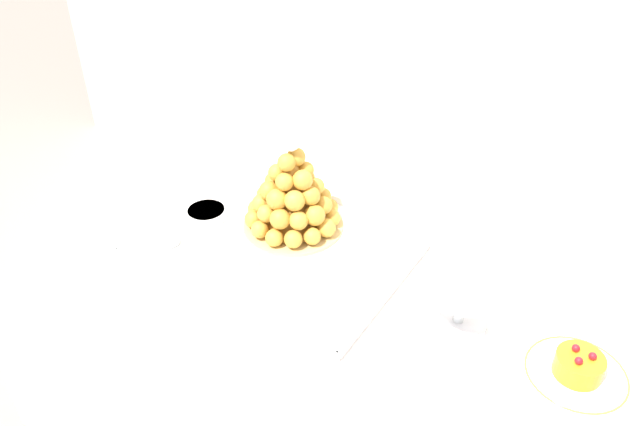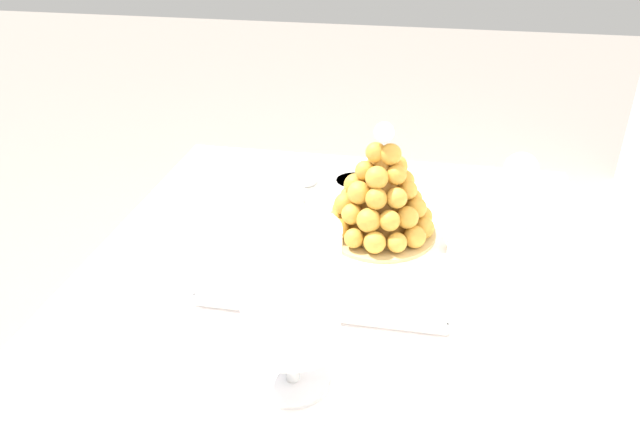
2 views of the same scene
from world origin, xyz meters
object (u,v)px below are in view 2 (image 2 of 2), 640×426
at_px(macaron_goblet, 290,289).
at_px(wine_glass, 521,172).
at_px(serving_tray, 342,234).
at_px(dessert_cup_centre, 283,216).
at_px(dessert_cup_right, 262,272).
at_px(creme_brulee_ramekin, 355,184).
at_px(croquembouche, 381,195).
at_px(dessert_cup_mid_left, 293,194).
at_px(dessert_cup_left, 305,174).
at_px(dessert_cup_mid_right, 268,241).

height_order(macaron_goblet, wine_glass, macaron_goblet).
relative_size(macaron_goblet, wine_glass, 1.63).
height_order(serving_tray, dessert_cup_centre, dessert_cup_centre).
relative_size(dessert_cup_right, creme_brulee_ramekin, 0.58).
distance_m(macaron_goblet, wine_glass, 0.65).
distance_m(croquembouche, dessert_cup_mid_left, 0.24).
relative_size(serving_tray, creme_brulee_ramekin, 5.89).
bearing_deg(macaron_goblet, dessert_cup_centre, -164.61).
distance_m(croquembouche, dessert_cup_centre, 0.21).
height_order(dessert_cup_left, dessert_cup_right, dessert_cup_right).
relative_size(dessert_cup_left, macaron_goblet, 0.21).
height_order(croquembouche, creme_brulee_ramekin, croquembouche).
relative_size(croquembouche, dessert_cup_right, 4.32).
distance_m(croquembouche, dessert_cup_right, 0.30).
height_order(dessert_cup_mid_left, creme_brulee_ramekin, dessert_cup_mid_left).
distance_m(serving_tray, dessert_cup_right, 0.24).
distance_m(serving_tray, macaron_goblet, 0.46).
relative_size(dessert_cup_right, wine_glass, 0.34).
xyz_separation_m(dessert_cup_mid_right, creme_brulee_ramekin, (-0.31, 0.13, -0.01)).
relative_size(serving_tray, croquembouche, 2.37).
relative_size(dessert_cup_right, macaron_goblet, 0.21).
xyz_separation_m(creme_brulee_ramekin, macaron_goblet, (0.63, -0.00, 0.15)).
relative_size(dessert_cup_mid_left, macaron_goblet, 0.18).
distance_m(serving_tray, wine_glass, 0.39).
bearing_deg(croquembouche, wine_glass, 110.04).
bearing_deg(creme_brulee_ramekin, croquembouche, 22.03).
height_order(dessert_cup_left, dessert_cup_centre, dessert_cup_centre).
height_order(croquembouche, dessert_cup_right, croquembouche).
bearing_deg(dessert_cup_right, wine_glass, 124.42).
height_order(dessert_cup_centre, macaron_goblet, macaron_goblet).
bearing_deg(creme_brulee_ramekin, macaron_goblet, -0.32).
distance_m(serving_tray, creme_brulee_ramekin, 0.21).
bearing_deg(dessert_cup_mid_left, croquembouche, 64.32).
bearing_deg(serving_tray, croquembouche, 99.79).
xyz_separation_m(dessert_cup_right, wine_glass, (-0.32, 0.46, 0.09)).
xyz_separation_m(croquembouche, dessert_cup_mid_left, (-0.10, -0.20, -0.07)).
xyz_separation_m(serving_tray, macaron_goblet, (0.43, -0.01, 0.16)).
distance_m(dessert_cup_mid_left, dessert_cup_mid_right, 0.21).
distance_m(serving_tray, dessert_cup_centre, 0.13).
bearing_deg(dessert_cup_mid_left, dessert_cup_mid_right, -0.36).
relative_size(dessert_cup_centre, dessert_cup_right, 1.00).
bearing_deg(croquembouche, serving_tray, -80.21).
distance_m(croquembouche, dessert_cup_left, 0.29).
xyz_separation_m(dessert_cup_centre, macaron_goblet, (0.43, 0.12, 0.14)).
distance_m(dessert_cup_mid_left, dessert_cup_right, 0.32).
xyz_separation_m(dessert_cup_centre, dessert_cup_mid_right, (0.11, -0.00, 0.00)).
relative_size(dessert_cup_centre, dessert_cup_mid_right, 0.98).
xyz_separation_m(dessert_cup_left, wine_glass, (0.10, 0.48, 0.09)).
height_order(dessert_cup_right, creme_brulee_ramekin, dessert_cup_right).
bearing_deg(wine_glass, dessert_cup_right, -55.58).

